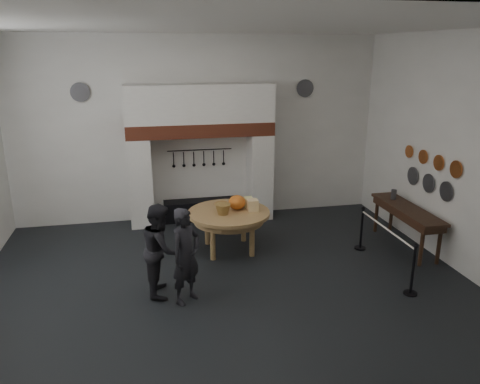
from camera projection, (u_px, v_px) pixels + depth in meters
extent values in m
cube|color=black|center=(229.00, 289.00, 8.42)|extent=(9.00, 8.00, 0.02)
cube|color=silver|center=(227.00, 25.00, 7.10)|extent=(9.00, 8.00, 0.02)
cube|color=white|center=(199.00, 129.00, 11.50)|extent=(9.00, 0.02, 4.50)
cube|color=white|center=(311.00, 280.00, 4.02)|extent=(9.00, 0.02, 4.50)
cube|color=white|center=(467.00, 156.00, 8.64)|extent=(0.02, 8.00, 4.50)
cube|color=silver|center=(141.00, 182.00, 11.24)|extent=(0.55, 0.70, 2.15)
cube|color=silver|center=(260.00, 176.00, 11.81)|extent=(0.55, 0.70, 2.15)
cube|color=#9E442B|center=(200.00, 129.00, 11.16)|extent=(3.50, 0.72, 0.32)
cube|color=silver|center=(200.00, 103.00, 10.98)|extent=(3.50, 0.70, 0.90)
cube|color=black|center=(202.00, 210.00, 11.83)|extent=(1.90, 0.45, 0.50)
cylinder|color=black|center=(200.00, 150.00, 11.58)|extent=(1.60, 0.02, 0.02)
cylinder|color=#A78A4E|center=(229.00, 213.00, 9.84)|extent=(2.17, 2.17, 0.07)
ellipsoid|color=#D9541E|center=(237.00, 202.00, 9.92)|extent=(0.36, 0.36, 0.31)
cube|color=#F5D492|center=(252.00, 205.00, 9.85)|extent=(0.22, 0.22, 0.24)
cube|color=#F1E890|center=(248.00, 202.00, 10.13)|extent=(0.18, 0.18, 0.20)
cone|color=olive|center=(223.00, 209.00, 9.63)|extent=(0.40, 0.40, 0.22)
ellipsoid|color=#A76E3B|center=(221.00, 204.00, 10.12)|extent=(0.31, 0.18, 0.13)
imported|color=black|center=(186.00, 256.00, 7.82)|extent=(0.72, 0.70, 1.67)
imported|color=black|center=(161.00, 249.00, 8.12)|extent=(0.68, 0.84, 1.64)
cube|color=#382014|center=(407.00, 209.00, 10.00)|extent=(0.55, 2.20, 0.06)
cylinder|color=#515156|center=(394.00, 194.00, 10.52)|extent=(0.12, 0.12, 0.22)
cylinder|color=#C6662D|center=(456.00, 169.00, 8.91)|extent=(0.03, 0.34, 0.34)
cylinder|color=#C6662D|center=(439.00, 163.00, 9.42)|extent=(0.03, 0.32, 0.32)
cylinder|color=#C6662D|center=(423.00, 157.00, 9.94)|extent=(0.03, 0.30, 0.30)
cylinder|color=#C6662D|center=(409.00, 151.00, 10.45)|extent=(0.03, 0.28, 0.28)
cylinder|color=#4C4C51|center=(446.00, 191.00, 9.24)|extent=(0.03, 0.40, 0.40)
cylinder|color=#4C4C51|center=(429.00, 183.00, 9.80)|extent=(0.03, 0.40, 0.40)
cylinder|color=#4C4C51|center=(413.00, 176.00, 10.36)|extent=(0.03, 0.40, 0.40)
cylinder|color=#4C4C51|center=(80.00, 92.00, 10.66)|extent=(0.44, 0.03, 0.44)
cylinder|color=#4C4C51|center=(305.00, 88.00, 11.71)|extent=(0.44, 0.03, 0.44)
cylinder|color=black|center=(413.00, 271.00, 8.13)|extent=(0.05, 0.05, 0.90)
cylinder|color=black|center=(362.00, 229.00, 10.01)|extent=(0.05, 0.05, 0.90)
cylinder|color=silver|center=(386.00, 229.00, 8.95)|extent=(0.04, 2.00, 0.04)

